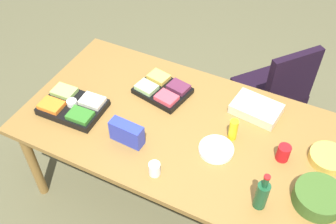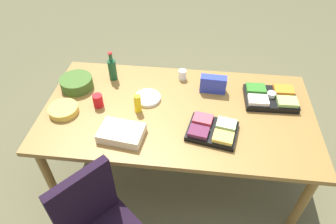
{
  "view_description": "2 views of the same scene",
  "coord_description": "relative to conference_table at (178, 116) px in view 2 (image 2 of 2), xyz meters",
  "views": [
    {
      "loc": [
        0.68,
        -1.61,
        2.73
      ],
      "look_at": [
        -0.12,
        -0.01,
        0.89
      ],
      "focal_mm": 41.82,
      "sensor_mm": 36.0,
      "label": 1
    },
    {
      "loc": [
        -0.13,
        1.8,
        2.45
      ],
      "look_at": [
        0.07,
        0.06,
        0.82
      ],
      "focal_mm": 32.29,
      "sensor_mm": 36.0,
      "label": 2
    }
  ],
  "objects": [
    {
      "name": "sheet_cake",
      "position": [
        0.39,
        0.34,
        0.11
      ],
      "size": [
        0.34,
        0.26,
        0.07
      ],
      "primitive_type": "cube",
      "rotation": [
        0.0,
        0.0,
        -0.13
      ],
      "color": "beige",
      "rests_on": "conference_table"
    },
    {
      "name": "chip_bowl",
      "position": [
        0.91,
        0.13,
        0.1
      ],
      "size": [
        0.28,
        0.28,
        0.05
      ],
      "primitive_type": "cylinder",
      "rotation": [
        0.0,
        0.0,
        0.21
      ],
      "color": "gold",
      "rests_on": "conference_table"
    },
    {
      "name": "veggie_tray",
      "position": [
        -0.75,
        -0.2,
        0.11
      ],
      "size": [
        0.43,
        0.31,
        0.09
      ],
      "color": "black",
      "rests_on": "conference_table"
    },
    {
      "name": "ground_plane",
      "position": [
        0.0,
        0.0,
        -0.72
      ],
      "size": [
        10.0,
        10.0,
        0.0
      ],
      "primitive_type": "plane",
      "color": "brown"
    },
    {
      "name": "paper_cup",
      "position": [
        0.0,
        -0.42,
        0.12
      ],
      "size": [
        0.07,
        0.07,
        0.09
      ],
      "primitive_type": "cylinder",
      "rotation": [
        0.0,
        0.0,
        0.06
      ],
      "color": "white",
      "rests_on": "conference_table"
    },
    {
      "name": "fruit_platter",
      "position": [
        -0.28,
        0.23,
        0.1
      ],
      "size": [
        0.41,
        0.34,
        0.07
      ],
      "color": "black",
      "rests_on": "conference_table"
    },
    {
      "name": "paper_plate_stack",
      "position": [
        0.27,
        -0.1,
        0.09
      ],
      "size": [
        0.24,
        0.24,
        0.03
      ],
      "primitive_type": "cylinder",
      "rotation": [
        0.0,
        0.0,
        0.12
      ],
      "color": "white",
      "rests_on": "conference_table"
    },
    {
      "name": "mustard_bottle",
      "position": [
        0.32,
        0.05,
        0.15
      ],
      "size": [
        0.07,
        0.07,
        0.16
      ],
      "primitive_type": "cylinder",
      "rotation": [
        0.0,
        0.0,
        -0.23
      ],
      "color": "yellow",
      "rests_on": "conference_table"
    },
    {
      "name": "red_solo_cup",
      "position": [
        0.65,
        0.02,
        0.13
      ],
      "size": [
        0.1,
        0.1,
        0.11
      ],
      "primitive_type": "cylinder",
      "rotation": [
        0.0,
        0.0,
        0.28
      ],
      "color": "red",
      "rests_on": "conference_table"
    },
    {
      "name": "conference_table",
      "position": [
        0.0,
        0.0,
        0.0
      ],
      "size": [
        2.19,
        1.15,
        0.79
      ],
      "color": "olive",
      "rests_on": "ground"
    },
    {
      "name": "salad_bowl",
      "position": [
        0.91,
        -0.19,
        0.12
      ],
      "size": [
        0.32,
        0.32,
        0.1
      ],
      "primitive_type": "cylinder",
      "rotation": [
        0.0,
        0.0,
        -0.17
      ],
      "color": "#3C5F23",
      "rests_on": "conference_table"
    },
    {
      "name": "chip_bag_blue",
      "position": [
        -0.27,
        -0.28,
        0.15
      ],
      "size": [
        0.22,
        0.09,
        0.15
      ],
      "primitive_type": "cube",
      "rotation": [
        0.0,
        0.0,
        -0.05
      ],
      "color": "#2B39AF",
      "rests_on": "conference_table"
    },
    {
      "name": "wine_bottle",
      "position": [
        0.62,
        -0.35,
        0.18
      ],
      "size": [
        0.08,
        0.08,
        0.27
      ],
      "color": "#174B29",
      "rests_on": "conference_table"
    }
  ]
}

